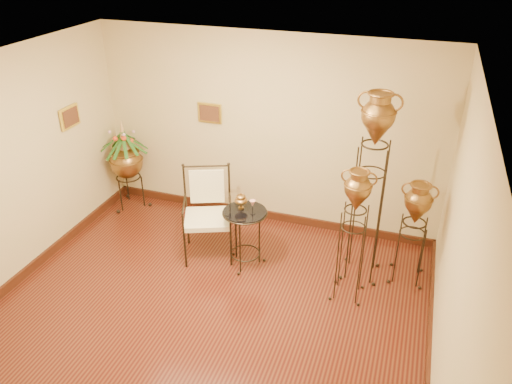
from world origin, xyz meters
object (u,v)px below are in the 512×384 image
(armchair, at_px, (207,215))
(side_table, at_px, (245,237))
(amphora_mid, at_px, (353,235))
(planter_urn, at_px, (126,159))
(amphora_tall, at_px, (369,188))

(armchair, relative_size, side_table, 1.19)
(amphora_mid, height_order, armchair, amphora_mid)
(planter_urn, bearing_deg, side_table, -21.16)
(side_table, bearing_deg, armchair, 174.77)
(armchair, bearing_deg, amphora_tall, -15.32)
(amphora_tall, xyz_separation_m, planter_urn, (-3.73, 0.58, -0.43))
(side_table, bearing_deg, amphora_mid, -7.49)
(amphora_tall, relative_size, side_table, 2.38)
(planter_urn, relative_size, armchair, 1.20)
(amphora_mid, xyz_separation_m, planter_urn, (-3.64, 1.06, -0.04))
(armchair, bearing_deg, planter_urn, 132.10)
(amphora_tall, distance_m, amphora_mid, 0.62)
(armchair, bearing_deg, side_table, -27.45)
(amphora_tall, height_order, planter_urn, amphora_tall)
(amphora_mid, distance_m, side_table, 1.46)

